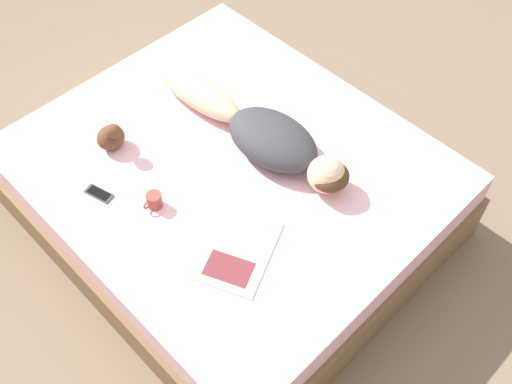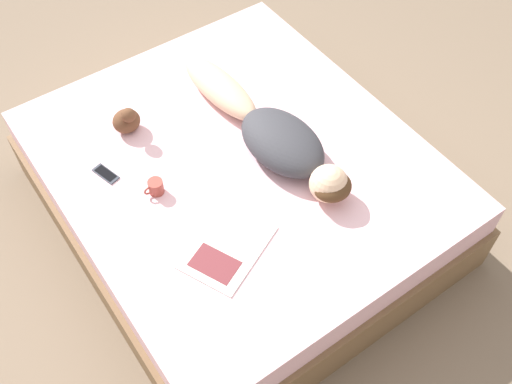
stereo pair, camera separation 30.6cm
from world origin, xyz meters
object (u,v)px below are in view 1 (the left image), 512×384
Objects in this scene: person at (260,131)px; open_magazine at (237,251)px; cell_phone at (99,194)px; coffee_mug at (154,200)px.

person reaches higher than open_magazine.
open_magazine and cell_phone have the same top height.
person is at bearing -168.09° from open_magazine.
person reaches higher than cell_phone.
open_magazine is 0.82m from cell_phone.
person is 2.56× the size of open_magazine.
coffee_mug reaches higher than open_magazine.
open_magazine is (0.58, 0.43, -0.09)m from person.
cell_phone is at bearing -94.76° from open_magazine.
person is 0.73m from open_magazine.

